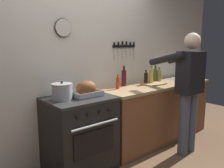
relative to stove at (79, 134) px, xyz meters
The scene contains 13 objects.
wall_back 0.95m from the stove, 58.68° to the left, with size 6.00×0.13×2.60m.
counter_block 1.43m from the stove, ahead, with size 2.03×0.65×0.90m.
stove is the anchor object (origin of this frame).
person_cook 1.58m from the stove, 22.66° to the right, with size 0.51×0.63×1.66m.
roasting_pan 0.55m from the stove, ahead, with size 0.35×0.26×0.19m.
stock_pot 0.57m from the stove, behind, with size 0.23×0.23×0.21m.
cutting_board 1.42m from the stove, ahead, with size 0.36×0.24×0.02m, color tan.
bottle_hot_sauce 0.88m from the stove, ahead, with size 0.05×0.05×0.20m.
bottle_wine_red 1.09m from the stove, 11.99° to the left, with size 0.07×0.07×0.30m.
bottle_vinegar 1.70m from the stove, ahead, with size 0.07×0.07×0.23m.
bottle_olive_oil 1.64m from the stove, ahead, with size 0.06×0.06×0.27m.
bottle_cooking_oil 1.46m from the stove, ahead, with size 0.07×0.07×0.27m.
bottle_soy_sauce 1.38m from the stove, ahead, with size 0.06×0.06×0.22m.
Camera 1 is at (-1.61, -1.28, 1.53)m, focal length 37.10 mm.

